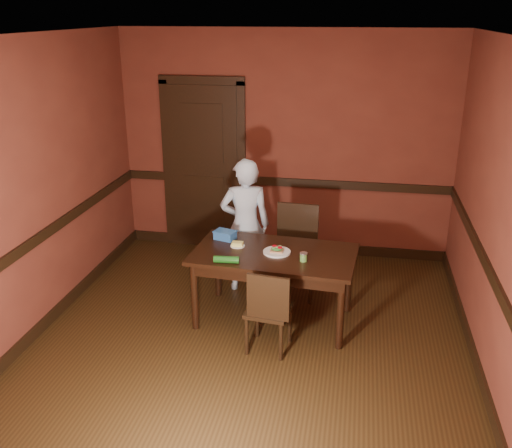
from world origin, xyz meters
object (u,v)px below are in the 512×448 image
(sauce_jar, at_px, (304,257))
(food_tub, at_px, (225,235))
(sandwich_plate, at_px, (277,251))
(cheese_saucer, at_px, (238,245))
(chair_far, at_px, (296,253))
(chair_near, at_px, (269,309))
(dining_table, at_px, (274,286))
(person, at_px, (245,225))

(sauce_jar, distance_m, food_tub, 0.92)
(sandwich_plate, bearing_deg, food_tub, 156.35)
(sauce_jar, xyz_separation_m, cheese_saucer, (-0.67, 0.23, -0.02))
(chair_far, height_order, chair_near, chair_far)
(dining_table, relative_size, chair_near, 1.92)
(cheese_saucer, bearing_deg, sandwich_plate, -12.45)
(cheese_saucer, bearing_deg, person, 93.51)
(food_tub, bearing_deg, sandwich_plate, -6.37)
(chair_far, distance_m, person, 0.61)
(dining_table, bearing_deg, person, 126.96)
(food_tub, bearing_deg, person, 89.16)
(dining_table, distance_m, food_tub, 0.71)
(chair_near, relative_size, person, 0.55)
(chair_near, relative_size, cheese_saucer, 5.66)
(chair_far, xyz_separation_m, food_tub, (-0.69, -0.34, 0.29))
(dining_table, height_order, chair_far, chair_far)
(person, relative_size, sauce_jar, 17.59)
(dining_table, bearing_deg, chair_far, 79.83)
(sandwich_plate, bearing_deg, person, 124.28)
(chair_near, xyz_separation_m, sauce_jar, (0.26, 0.37, 0.36))
(food_tub, bearing_deg, chair_far, 43.91)
(sandwich_plate, height_order, food_tub, food_tub)
(person, distance_m, sauce_jar, 1.05)
(chair_far, bearing_deg, person, 179.20)
(dining_table, relative_size, cheese_saucer, 10.87)
(sandwich_plate, xyz_separation_m, sauce_jar, (0.27, -0.14, 0.02))
(chair_near, relative_size, sauce_jar, 9.64)
(dining_table, distance_m, sauce_jar, 0.52)
(dining_table, height_order, sandwich_plate, sandwich_plate)
(chair_near, distance_m, sandwich_plate, 0.61)
(chair_near, bearing_deg, chair_far, -89.10)
(dining_table, relative_size, chair_far, 1.61)
(cheese_saucer, bearing_deg, dining_table, -12.63)
(sandwich_plate, distance_m, sauce_jar, 0.30)
(chair_far, relative_size, chair_near, 1.20)
(chair_far, relative_size, sauce_jar, 11.53)
(person, distance_m, cheese_saucer, 0.55)
(sauce_jar, height_order, food_tub, food_tub)
(cheese_saucer, bearing_deg, chair_far, 43.76)
(food_tub, bearing_deg, chair_near, -35.78)
(chair_far, relative_size, person, 0.66)
(chair_far, relative_size, sandwich_plate, 3.65)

